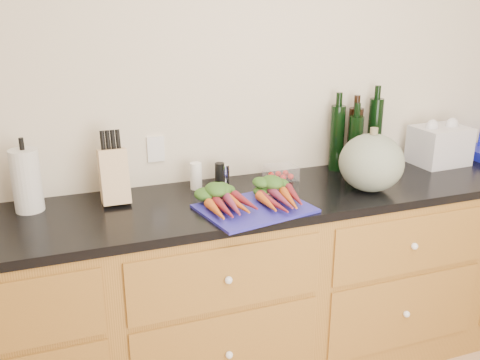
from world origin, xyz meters
name	(u,v)px	position (x,y,z in m)	size (l,w,h in m)	color
wall_back	(271,102)	(0.00, 1.62, 1.30)	(4.10, 0.05, 2.60)	beige
cabinets	(294,282)	(0.00, 1.30, 0.45)	(3.60, 0.64, 0.90)	brown
countertop	(296,194)	(0.00, 1.30, 0.92)	(3.64, 0.62, 0.04)	black
cutting_board	(255,208)	(-0.27, 1.14, 0.95)	(0.45, 0.34, 0.01)	#242298
carrots	(251,198)	(-0.27, 1.19, 0.98)	(0.43, 0.32, 0.06)	#D35918
squash	(371,163)	(0.32, 1.18, 1.07)	(0.30, 0.30, 0.27)	#606D5B
paper_towel	(27,181)	(-1.17, 1.46, 1.07)	(0.12, 0.12, 0.27)	silver
knife_block	(114,176)	(-0.82, 1.44, 1.06)	(0.12, 0.12, 0.24)	tan
grinder_salt	(196,176)	(-0.44, 1.48, 1.00)	(0.05, 0.05, 0.13)	white
grinder_pepper	(220,175)	(-0.32, 1.48, 1.00)	(0.05, 0.05, 0.11)	black
canister_chrome	(225,175)	(-0.30, 1.48, 0.99)	(0.05, 0.05, 0.10)	white
tomato_box	(281,173)	(-0.01, 1.47, 0.97)	(0.15, 0.12, 0.07)	white
bottles	(356,138)	(0.43, 1.51, 1.10)	(0.30, 0.15, 0.36)	black
grocery_bag	(440,145)	(0.91, 1.42, 1.04)	(0.28, 0.22, 0.20)	white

